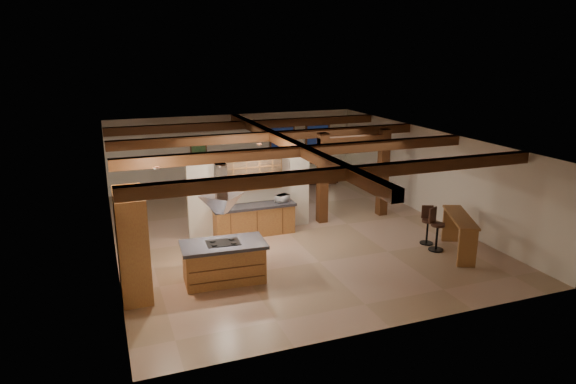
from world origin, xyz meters
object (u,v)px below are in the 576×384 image
object	(u,v)px
sofa	(314,176)
bar_counter	(459,228)
dining_table	(247,197)
kitchen_island	(224,262)

from	to	relation	value
sofa	bar_counter	xyz separation A→B (m)	(0.64, -8.43, 0.45)
bar_counter	dining_table	bearing A→B (deg)	123.67
sofa	dining_table	bearing A→B (deg)	34.56
dining_table	sofa	size ratio (longest dim) A/B	0.94
kitchen_island	dining_table	size ratio (longest dim) A/B	1.18
dining_table	bar_counter	bearing A→B (deg)	-48.63
sofa	bar_counter	world-z (taller)	bar_counter
kitchen_island	sofa	xyz separation A→B (m)	(5.77, 7.89, -0.23)
sofa	bar_counter	size ratio (longest dim) A/B	0.90
dining_table	sofa	xyz separation A→B (m)	(3.55, 2.14, -0.03)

